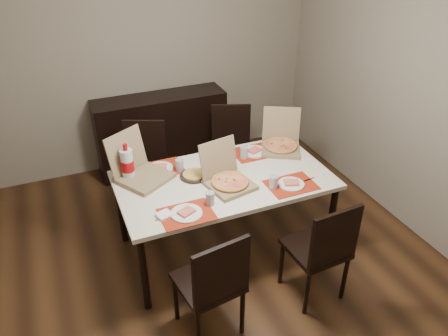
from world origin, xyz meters
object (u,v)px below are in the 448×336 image
Objects in this scene: chair_far_right at (231,145)px; pizza_box_center at (228,179)px; dining_table at (224,185)px; chair_near_left at (213,282)px; chair_near_right at (322,248)px; chair_far_left at (145,163)px; soda_bottle at (127,165)px; sideboard at (162,132)px; dip_bowl at (224,162)px.

pizza_box_center reaches higher than chair_far_right.
chair_near_left is (-0.44, -0.86, -0.17)m from dining_table.
chair_near_left reaches higher than dining_table.
dining_table is at bearing 83.64° from pizza_box_center.
chair_far_left is (-0.93, 1.77, 0.00)m from chair_near_right.
chair_far_left reaches higher than dining_table.
pizza_box_center reaches higher than soda_bottle.
dining_table is 0.83m from soda_bottle.
chair_far_left reaches higher than sideboard.
soda_bottle reaches higher than dining_table.
sideboard is 1.79m from pizza_box_center.
sideboard is at bearing 93.68° from dining_table.
chair_near_right reaches higher than dip_bowl.
chair_near_right and chair_far_left have the same top height.
dining_table is 0.98m from chair_near_right.
chair_near_left reaches higher than dip_bowl.
pizza_box_center is 0.35m from dip_bowl.
pizza_box_center is 1.34× the size of soda_bottle.
dip_bowl reaches higher than dining_table.
chair_far_left is 8.74× the size of dip_bowl.
pizza_box_center is at bearing -65.34° from chair_far_left.
dip_bowl is (-0.35, 1.08, 0.25)m from chair_near_right.
sideboard is 1.66m from dining_table.
chair_near_right is (0.45, -0.85, -0.17)m from dining_table.
sideboard is 1.61× the size of chair_near_right.
chair_far_right is at bearing 1.32° from chair_far_left.
sideboard is at bearing 62.74° from chair_far_left.
soda_bottle reaches higher than chair_near_right.
dining_table is at bearing 117.73° from chair_near_right.
sideboard is 1.47m from dip_bowl.
chair_near_left is 2.02m from chair_far_right.
soda_bottle is (-1.22, -0.63, 0.38)m from chair_far_right.
chair_near_right is at bearing 0.50° from chair_near_left.
pizza_box_center is at bearing 60.13° from chair_near_left.
soda_bottle is at bearing -113.41° from chair_far_left.
chair_near_left and chair_far_left have the same top height.
sideboard is at bearing 102.53° from chair_near_right.
dining_table is 5.45× the size of soda_bottle.
dip_bowl is (-0.38, -0.71, 0.25)m from chair_far_right.
soda_bottle is at bearing 104.53° from chair_near_left.
pizza_box_center is (-0.46, 0.75, 0.29)m from chair_near_right.
dining_table is at bearing 62.73° from chair_near_left.
chair_near_left is at bearing -117.18° from chair_far_right.
dip_bowl is (0.11, 0.33, -0.04)m from pizza_box_center.
chair_near_left is 2.09× the size of pizza_box_center.
dip_bowl is 0.32× the size of soda_bottle.
chair_far_right is 2.09× the size of pizza_box_center.
chair_far_left is at bearing -178.68° from chair_far_right.
pizza_box_center reaches higher than dining_table.
dip_bowl is at bearing -49.96° from chair_far_left.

